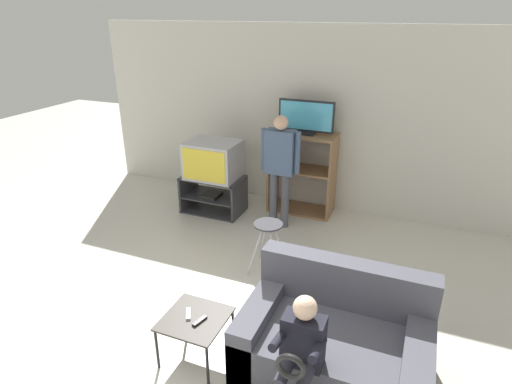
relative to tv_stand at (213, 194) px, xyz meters
The scene contains 12 objects.
wall_back 1.67m from the tv_stand, 38.38° to the left, with size 6.40×0.06×2.60m.
tv_stand is the anchor object (origin of this frame).
television_main 0.54m from the tv_stand, 45.35° to the left, with size 0.73×0.58×0.52m.
media_shelf 1.33m from the tv_stand, 23.25° to the left, with size 0.92×0.46×1.18m.
television_flat 1.73m from the tv_stand, 22.61° to the left, with size 0.77×0.20×0.46m.
folding_stool 1.74m from the tv_stand, 41.55° to the right, with size 0.36×0.42×0.60m.
snack_table 2.89m from the tv_stand, 65.31° to the right, with size 0.52×0.52×0.41m.
remote_control_black 2.95m from the tv_stand, 64.44° to the right, with size 0.04×0.14×0.02m, color black.
remote_control_white 2.85m from the tv_stand, 66.44° to the right, with size 0.04×0.14×0.02m, color silver.
couch 3.25m from the tv_stand, 44.65° to the right, with size 1.48×0.95×0.84m.
person_standing_adult 1.24m from the tv_stand, ahead, with size 0.53×0.20×1.54m.
person_seated_child 3.58m from the tv_stand, 52.53° to the right, with size 0.33×0.43×0.99m.
Camera 1 is at (1.73, -1.79, 2.78)m, focal length 30.00 mm.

